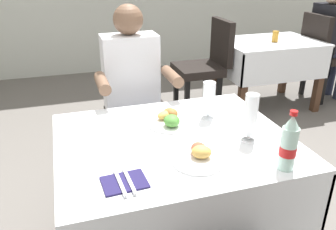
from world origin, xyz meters
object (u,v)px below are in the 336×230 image
seated_diner_far (133,91)px  cola_bottle_primary (289,144)px  beer_glass_left (209,99)px  background_table_tumbler (275,36)px  napkin_cutlery_set (124,182)px  main_dining_table (174,168)px  beer_glass_middle (251,117)px  background_chair_right (324,52)px  background_chair_left (206,62)px  chair_far_diner_seat (137,106)px  plate_near_camera (199,156)px  plate_far_diner (170,119)px  background_dining_table (268,58)px  background_patron (331,38)px

seated_diner_far → cola_bottle_primary: 1.20m
beer_glass_left → background_table_tumbler: size_ratio=1.84×
napkin_cutlery_set → background_table_tumbler: bearing=45.5°
main_dining_table → beer_glass_middle: 0.45m
background_chair_right → cola_bottle_primary: bearing=-133.1°
main_dining_table → background_chair_left: 1.97m
chair_far_diner_seat → napkin_cutlery_set: 1.19m
seated_diner_far → plate_near_camera: bearing=-85.0°
plate_far_diner → beer_glass_middle: bearing=-42.9°
seated_diner_far → plate_near_camera: seated_diner_far is taller
plate_far_diner → background_chair_left: bearing=60.8°
chair_far_diner_seat → beer_glass_middle: bearing=-71.0°
chair_far_diner_seat → background_dining_table: size_ratio=0.96×
chair_far_diner_seat → plate_near_camera: bearing=-87.9°
chair_far_diner_seat → plate_near_camera: size_ratio=4.35×
plate_far_diner → background_patron: (2.36, 1.58, -0.04)m
background_chair_right → background_table_tumbler: bearing=-175.8°
beer_glass_middle → beer_glass_left: bearing=106.4°
plate_near_camera → background_chair_left: 2.15m
beer_glass_left → background_table_tumbler: beer_glass_left is taller
chair_far_diner_seat → seated_diner_far: seated_diner_far is taller
plate_far_diner → background_chair_right: background_chair_right is taller
chair_far_diner_seat → cola_bottle_primary: bearing=-73.9°
main_dining_table → background_dining_table: bearing=46.9°
napkin_cutlery_set → background_table_tumbler: size_ratio=1.75×
main_dining_table → beer_glass_middle: beer_glass_middle is taller
cola_bottle_primary → background_table_tumbler: bearing=58.0°
beer_glass_left → beer_glass_middle: beer_glass_middle is taller
chair_far_diner_seat → beer_glass_left: size_ratio=4.79×
background_chair_right → beer_glass_left: bearing=-143.1°
plate_far_diner → chair_far_diner_seat: bearing=92.6°
cola_bottle_primary → beer_glass_middle: bearing=95.0°
main_dining_table → napkin_cutlery_set: size_ratio=5.75×
background_patron → background_chair_left: bearing=-180.0°
background_chair_left → background_table_tumbler: bearing=-4.0°
cola_bottle_primary → beer_glass_left: bearing=101.0°
plate_near_camera → background_dining_table: bearing=50.9°
beer_glass_middle → background_table_tumbler: 2.23m
background_table_tumbler → chair_far_diner_seat: bearing=-153.0°
napkin_cutlery_set → background_chair_right: bearing=37.5°
seated_diner_far → beer_glass_left: (0.29, -0.57, 0.12)m
plate_far_diner → background_patron: 2.84m
background_chair_right → beer_glass_middle: bearing=-137.3°
beer_glass_left → cola_bottle_primary: 0.56m
background_table_tumbler → napkin_cutlery_set: bearing=-134.5°
beer_glass_middle → background_chair_left: 1.97m
beer_glass_left → cola_bottle_primary: size_ratio=0.79×
background_patron → napkin_cutlery_set: bearing=-143.0°
cola_bottle_primary → background_chair_left: 2.21m
plate_far_diner → background_dining_table: 2.25m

